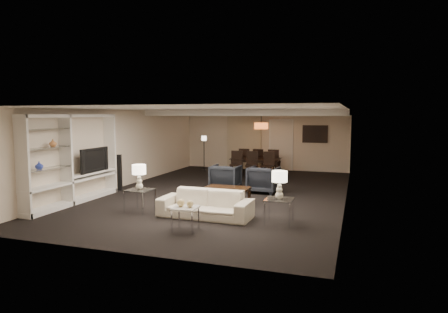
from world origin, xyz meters
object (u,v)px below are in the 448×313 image
Objects in this scene: marble_table at (186,219)px; chair_nm at (252,165)px; side_table_left at (140,201)px; sofa at (205,204)px; coffee_table at (227,195)px; chair_nl at (236,164)px; chair_nr at (267,165)px; chair_fm at (260,161)px; table_lamp_right at (279,185)px; armchair_right at (263,179)px; armchair_left at (226,178)px; chair_fr at (274,161)px; table_lamp_left at (139,177)px; vase_amber at (53,143)px; pendant_light at (261,126)px; vase_blue at (39,165)px; television at (91,160)px; chair_fl at (245,160)px; dining_table at (256,167)px; floor_lamp at (204,153)px; floor_speaker at (120,172)px; side_table_right at (279,211)px.

marble_table is 7.04m from chair_nm.
sofa is at bearing 0.00° from side_table_left.
chair_nl is at bearing 103.73° from coffee_table.
chair_nr is 1.43m from chair_fm.
table_lamp_right is 6.31m from chair_nm.
armchair_left is at bearing 3.87° from armchair_right.
coffee_table is at bearing 102.00° from chair_fm.
chair_fr is at bearing 57.28° from chair_nm.
vase_amber reaches higher than table_lamp_left.
pendant_light reaches higher than chair_nl.
sofa is at bearing -93.54° from chair_nm.
vase_blue reaches higher than chair_nm.
table_lamp_right is at bearing 9.45° from vase_blue.
armchair_right is 0.89× the size of chair_fm.
sofa is 1.83× the size of television.
dining_table is at bearing 132.35° from chair_fl.
chair_nm is (-1.06, 2.62, 0.09)m from armchair_right.
table_lamp_right is 5.58m from television.
chair_nm is at bearing 93.72° from marble_table.
vase_amber is (-3.61, -6.80, -0.27)m from pendant_light.
armchair_left is 0.89× the size of chair_nm.
marble_table is at bearing -71.05° from floor_lamp.
marble_table is 7.03m from chair_nr.
chair_fl is at bearing 134.50° from pendant_light.
television is at bearing -170.47° from coffee_table.
table_lamp_right is 1.24× the size of marble_table.
coffee_table is 1.05× the size of floor_speaker.
pendant_light reaches higher than vase_blue.
armchair_left reaches higher than sofa.
table_lamp_right reaches higher than floor_speaker.
chair_nm reaches higher than coffee_table.
chair_nr is at bearing 58.10° from vase_amber.
sofa is (0.21, -6.36, -1.61)m from pendant_light.
chair_nr is at bearing -106.43° from armchair_left.
chair_fr is at bearing 37.09° from floor_speaker.
marble_table is at bearing -88.41° from pendant_light.
sofa is 1.10m from marble_table.
side_table_left is 7.46m from chair_fr.
chair_nr is 3.27m from floor_lamp.
chair_nm is (3.36, 6.84, -0.66)m from vase_blue.
coffee_table is at bearing -63.04° from floor_lamp.
table_lamp_left reaches higher than side_table_left.
chair_fm is at bearing 93.14° from marble_table.
armchair_left is 2.66m from chair_nl.
pendant_light reaches higher than marble_table.
chair_fr is (-0.46, 3.92, 0.09)m from armchair_right.
dining_table is 1.92× the size of chair_fm.
side_table_right is 6.30m from chair_nm.
coffee_table is 1.81m from armchair_left.
coffee_table is at bearing 43.26° from table_lamp_left.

